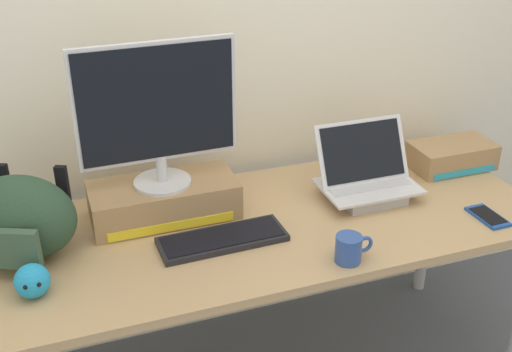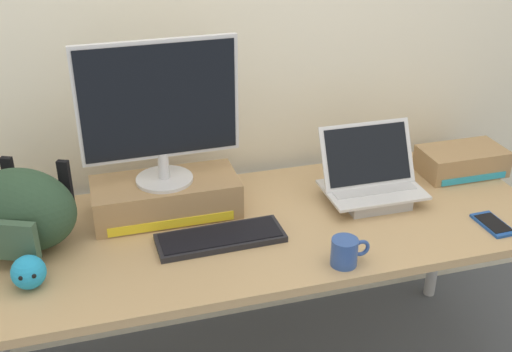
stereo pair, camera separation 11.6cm
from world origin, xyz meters
name	(u,v)px [view 1 (the left image)]	position (x,y,z in m)	size (l,w,h in m)	color
back_wall	(211,19)	(0.00, 0.47, 1.30)	(7.00, 0.10, 2.60)	silver
desk	(256,240)	(0.00, 0.00, 0.65)	(1.97, 0.74, 0.72)	tan
toner_box_yellow	(164,200)	(-0.28, 0.15, 0.78)	(0.49, 0.23, 0.12)	#9E7A51
desktop_monitor	(157,112)	(-0.28, 0.15, 1.10)	(0.52, 0.19, 0.48)	silver
open_laptop	(367,183)	(0.44, 0.05, 0.77)	(0.34, 0.24, 0.26)	#ADADB2
external_keyboard	(222,239)	(-0.14, -0.07, 0.73)	(0.41, 0.16, 0.02)	black
messenger_backpack	(20,218)	(-0.73, 0.06, 0.85)	(0.40, 0.34, 0.27)	#28422D
coffee_mug	(349,249)	(0.19, -0.30, 0.76)	(0.12, 0.08, 0.09)	#2D4C93
cell_phone	(488,216)	(0.76, -0.23, 0.72)	(0.08, 0.15, 0.01)	#19479E
plush_toy	(32,281)	(-0.71, -0.15, 0.77)	(0.10, 0.10, 0.10)	#2393CC
toner_box_cyan	(451,155)	(0.87, 0.15, 0.77)	(0.32, 0.18, 0.10)	#9E7A51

